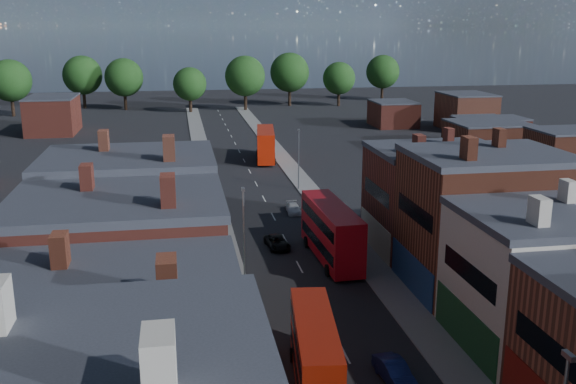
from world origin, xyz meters
name	(u,v)px	position (x,y,z in m)	size (l,w,h in m)	color
pavement_west	(215,214)	(-6.50, 50.00, 0.06)	(3.00, 200.00, 0.12)	gray
pavement_east	(325,209)	(6.50, 50.00, 0.06)	(3.00, 200.00, 0.12)	gray
lamp_post_2	(244,227)	(-5.20, 30.00, 4.70)	(0.25, 0.70, 8.12)	slate
lamp_post_3	(299,155)	(5.20, 60.00, 4.70)	(0.25, 0.70, 8.12)	slate
bus_0	(315,352)	(-2.86, 12.14, 2.36)	(3.47, 10.35, 4.38)	#A31B09
bus_1	(331,231)	(3.23, 33.30, 2.84)	(3.47, 12.29, 5.26)	#BA0A13
bus_2	(266,144)	(3.50, 79.68, 2.74)	(4.08, 11.98, 5.07)	#B81D08
car_1	(395,372)	(2.12, 11.96, 0.66)	(1.41, 4.03, 1.33)	navy
car_2	(277,242)	(-1.20, 37.45, 0.58)	(1.93, 4.19, 1.16)	black
car_3	(293,208)	(2.54, 49.20, 0.54)	(1.52, 3.74, 1.09)	white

